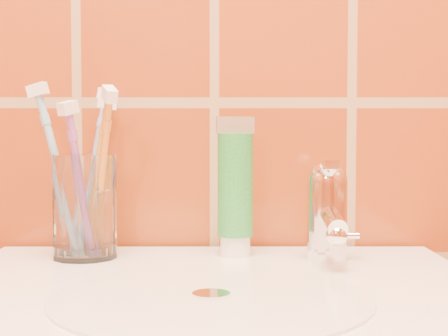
{
  "coord_description": "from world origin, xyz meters",
  "views": [
    {
      "loc": [
        0.01,
        0.28,
        1.01
      ],
      "look_at": [
        0.01,
        1.08,
        0.96
      ],
      "focal_mm": 55.0,
      "sensor_mm": 36.0,
      "label": 1
    }
  ],
  "objects": [
    {
      "name": "toothbrush_2",
      "position": [
        -0.16,
        1.09,
        0.94
      ],
      "size": [
        0.09,
        0.1,
        0.2
      ],
      "primitive_type": null,
      "rotation": [
        0.2,
        0.0,
        -0.56
      ],
      "color": "#954DA7",
      "rests_on": "glass_tumbler"
    },
    {
      "name": "toothbrush_1",
      "position": [
        -0.13,
        1.08,
        0.95
      ],
      "size": [
        0.12,
        0.17,
        0.23
      ],
      "primitive_type": null,
      "rotation": [
        0.38,
        0.0,
        0.45
      ],
      "color": "#C67523",
      "rests_on": "glass_tumbler"
    },
    {
      "name": "faucet",
      "position": [
        0.14,
        1.09,
        0.91
      ],
      "size": [
        0.05,
        0.11,
        0.12
      ],
      "color": "white",
      "rests_on": "pedestal_sink"
    },
    {
      "name": "toothbrush_0",
      "position": [
        -0.19,
        1.11,
        0.95
      ],
      "size": [
        0.11,
        0.1,
        0.22
      ],
      "primitive_type": null,
      "rotation": [
        0.27,
        0.0,
        -1.79
      ],
      "color": "#7DAFDE",
      "rests_on": "glass_tumbler"
    },
    {
      "name": "toothbrush_4",
      "position": [
        -0.15,
        1.14,
        0.95
      ],
      "size": [
        0.11,
        0.15,
        0.23
      ],
      "primitive_type": null,
      "rotation": [
        0.32,
        0.0,
        2.72
      ],
      "color": "#7390CD",
      "rests_on": "glass_tumbler"
    },
    {
      "name": "glass_tumbler",
      "position": [
        -0.16,
        1.11,
        0.91
      ],
      "size": [
        0.08,
        0.08,
        0.13
      ],
      "primitive_type": "cylinder",
      "rotation": [
        0.0,
        0.0,
        -0.07
      ],
      "color": "white",
      "rests_on": "pedestal_sink"
    },
    {
      "name": "toothpaste_tube",
      "position": [
        0.03,
        1.12,
        0.93
      ],
      "size": [
        0.05,
        0.04,
        0.17
      ],
      "rotation": [
        0.0,
        0.0,
        0.32
      ],
      "color": "white",
      "rests_on": "pedestal_sink"
    },
    {
      "name": "toothbrush_3",
      "position": [
        -0.14,
        1.12,
        0.95
      ],
      "size": [
        0.06,
        0.06,
        0.2
      ],
      "primitive_type": null,
      "rotation": [
        0.15,
        0.0,
        1.67
      ],
      "color": "orange",
      "rests_on": "glass_tumbler"
    }
  ]
}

